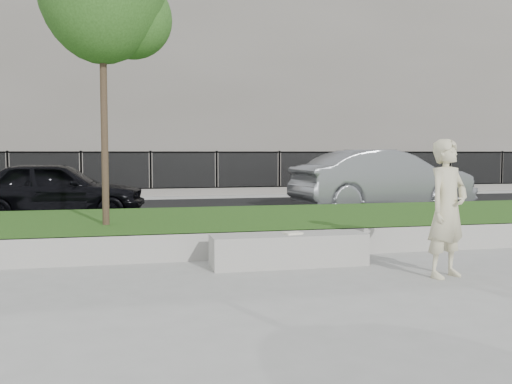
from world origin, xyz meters
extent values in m
plane|color=gray|center=(0.00, 0.00, 0.00)|extent=(90.00, 90.00, 0.00)
cube|color=#0F350D|center=(0.00, 3.00, 0.20)|extent=(34.00, 4.00, 0.40)
cube|color=gray|center=(0.00, 1.04, 0.20)|extent=(34.00, 0.08, 0.40)
cube|color=black|center=(0.00, 8.50, 0.02)|extent=(34.00, 7.00, 0.04)
cube|color=gray|center=(0.00, 13.00, 0.06)|extent=(34.00, 3.00, 0.12)
cube|color=slate|center=(0.00, 12.00, 0.24)|extent=(32.00, 0.30, 0.24)
cube|color=black|center=(0.00, 12.00, 0.87)|extent=(32.00, 0.04, 1.50)
cube|color=black|center=(0.00, 12.00, 1.57)|extent=(32.00, 0.05, 0.05)
cube|color=black|center=(0.00, 12.00, 0.37)|extent=(32.00, 0.05, 0.05)
cube|color=#6A645C|center=(0.00, 20.00, 5.00)|extent=(34.00, 10.00, 10.00)
cube|color=gray|center=(0.77, 0.40, 0.22)|extent=(2.16, 0.54, 0.44)
imported|color=beige|center=(2.50, -0.73, 0.87)|extent=(0.74, 0.62, 1.73)
cube|color=white|center=(0.82, 0.38, 0.45)|extent=(0.27, 0.22, 0.03)
cylinder|color=#38281C|center=(-1.73, 2.35, 2.71)|extent=(0.11, 0.11, 4.62)
sphere|color=#274D19|center=(-1.27, 2.54, 3.73)|extent=(1.29, 1.29, 1.29)
imported|color=black|center=(-2.96, 6.52, 0.71)|extent=(4.05, 1.87, 1.34)
imported|color=gray|center=(5.29, 6.98, 0.84)|extent=(5.00, 2.21, 1.59)
camera|label=1|loc=(-1.41, -7.09, 1.57)|focal=40.00mm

